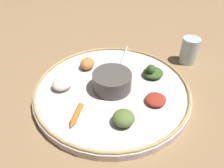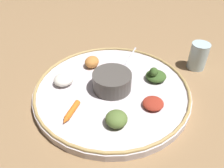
{
  "view_description": "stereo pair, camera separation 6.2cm",
  "coord_description": "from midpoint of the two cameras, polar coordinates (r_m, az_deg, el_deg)",
  "views": [
    {
      "loc": [
        0.46,
        0.16,
        0.43
      ],
      "look_at": [
        0.0,
        0.0,
        0.04
      ],
      "focal_mm": 35.92,
      "sensor_mm": 36.0,
      "label": 1
    },
    {
      "loc": [
        0.43,
        0.21,
        0.43
      ],
      "look_at": [
        0.0,
        0.0,
        0.04
      ],
      "focal_mm": 35.92,
      "sensor_mm": 36.0,
      "label": 2
    }
  ],
  "objects": [
    {
      "name": "mound_squash",
      "position": [
        0.71,
        -2.65,
        5.56
      ],
      "size": [
        0.06,
        0.05,
        0.03
      ],
      "primitive_type": "ellipsoid",
      "rotation": [
        0.0,
        0.0,
        0.1
      ],
      "color": "#C67A38",
      "rests_on": "platter"
    },
    {
      "name": "platter_rim",
      "position": [
        0.63,
        2.83,
        -0.96
      ],
      "size": [
        0.44,
        0.44,
        0.01
      ],
      "primitive_type": "torus",
      "color": "tan",
      "rests_on": "platter"
    },
    {
      "name": "spoon",
      "position": [
        0.73,
        6.23,
        5.41
      ],
      "size": [
        0.15,
        0.03,
        0.01
      ],
      "color": "silver",
      "rests_on": "platter"
    },
    {
      "name": "drinking_glass",
      "position": [
        0.79,
        23.16,
        6.12
      ],
      "size": [
        0.06,
        0.06,
        0.09
      ],
      "color": "silver",
      "rests_on": "ground_plane"
    },
    {
      "name": "center_bowl",
      "position": [
        0.62,
        2.89,
        0.72
      ],
      "size": [
        0.11,
        0.11,
        0.05
      ],
      "color": "#4C4742",
      "rests_on": "platter"
    },
    {
      "name": "greens_pile",
      "position": [
        0.67,
        13.63,
        2.1
      ],
      "size": [
        0.08,
        0.08,
        0.04
      ],
      "color": "#385623",
      "rests_on": "platter"
    },
    {
      "name": "platter",
      "position": [
        0.64,
        2.79,
        -1.88
      ],
      "size": [
        0.44,
        0.44,
        0.02
      ],
      "primitive_type": "cylinder",
      "color": "silver",
      "rests_on": "ground_plane"
    },
    {
      "name": "mound_collards",
      "position": [
        0.53,
        4.55,
        -8.99
      ],
      "size": [
        0.06,
        0.06,
        0.03
      ],
      "primitive_type": "ellipsoid",
      "rotation": [
        0.0,
        0.0,
        1.41
      ],
      "color": "#567033",
      "rests_on": "platter"
    },
    {
      "name": "carrot_near_spoon",
      "position": [
        0.56,
        -7.22,
        -7.16
      ],
      "size": [
        0.08,
        0.02,
        0.01
      ],
      "color": "orange",
      "rests_on": "platter"
    },
    {
      "name": "mound_rice_white",
      "position": [
        0.65,
        -9.58,
        0.98
      ],
      "size": [
        0.08,
        0.08,
        0.03
      ],
      "primitive_type": "ellipsoid",
      "rotation": [
        0.0,
        0.0,
        5.76
      ],
      "color": "silver",
      "rests_on": "platter"
    },
    {
      "name": "mound_beet",
      "position": [
        0.59,
        13.45,
        -4.95
      ],
      "size": [
        0.07,
        0.07,
        0.02
      ],
      "primitive_type": "ellipsoid",
      "rotation": [
        0.0,
        0.0,
        5.97
      ],
      "color": "maroon",
      "rests_on": "platter"
    },
    {
      "name": "ground_plane",
      "position": [
        0.65,
        2.76,
        -2.57
      ],
      "size": [
        2.4,
        2.4,
        0.0
      ],
      "primitive_type": "plane",
      "color": "olive"
    }
  ]
}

